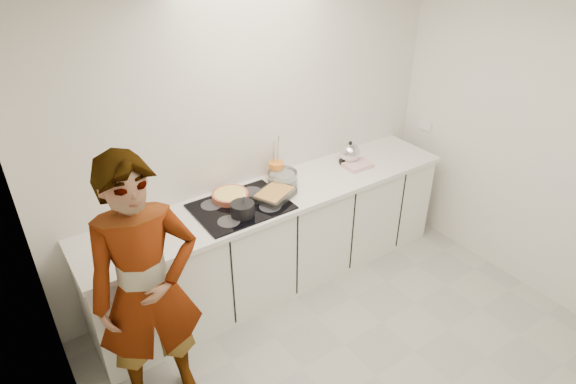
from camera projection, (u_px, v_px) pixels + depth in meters
floor at (376, 376)px, 3.47m from camera, size 3.60×3.20×0.00m
wall_back at (255, 136)px, 3.95m from camera, size 3.60×0.00×2.60m
wall_left at (77, 372)px, 1.93m from camera, size 0.00×3.20×2.60m
wall_right at (561, 151)px, 3.71m from camera, size 0.02×3.20×2.60m
base_cabinets at (278, 241)px, 4.16m from camera, size 3.20×0.58×0.87m
countertop at (277, 195)px, 3.93m from camera, size 3.24×0.64×0.04m
hob at (241, 207)px, 3.73m from camera, size 0.72×0.54×0.01m
tart_dish at (230, 195)px, 3.81m from camera, size 0.38×0.38×0.05m
saucepan at (243, 209)px, 3.59m from camera, size 0.24×0.24×0.17m
baking_dish at (275, 194)px, 3.81m from camera, size 0.39×0.34×0.06m
mixing_bowl at (282, 179)px, 4.02m from camera, size 0.31×0.31×0.12m
tea_towel at (358, 165)px, 4.31m from camera, size 0.24×0.18×0.04m
kettle at (350, 154)px, 4.35m from camera, size 0.25×0.25×0.22m
utensil_crock at (276, 171)px, 4.09m from camera, size 0.15×0.15×0.16m
cook at (147, 291)px, 2.91m from camera, size 0.73×0.54×1.82m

